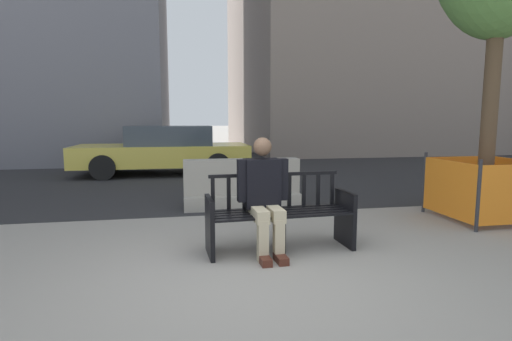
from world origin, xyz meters
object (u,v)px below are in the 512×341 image
(street_bench, at_px, (280,216))
(seated_person, at_px, (264,193))
(jersey_barrier_centre, at_px, (242,188))
(car_taxi_near, at_px, (165,150))
(construction_fence, at_px, (484,187))

(street_bench, xyz_separation_m, seated_person, (-0.20, -0.07, 0.29))
(jersey_barrier_centre, relative_size, car_taxi_near, 0.43)
(construction_fence, bearing_deg, seated_person, -166.36)
(seated_person, bearing_deg, construction_fence, 13.64)
(street_bench, bearing_deg, construction_fence, 13.35)
(jersey_barrier_centre, bearing_deg, construction_fence, -24.07)
(jersey_barrier_centre, bearing_deg, street_bench, -88.10)
(street_bench, height_order, jersey_barrier_centre, street_bench)
(street_bench, height_order, seated_person, seated_person)
(seated_person, bearing_deg, jersey_barrier_centre, 87.16)
(jersey_barrier_centre, xyz_separation_m, construction_fence, (3.49, -1.56, 0.15))
(construction_fence, bearing_deg, street_bench, -166.65)
(seated_person, xyz_separation_m, jersey_barrier_centre, (0.12, 2.43, -0.35))
(seated_person, bearing_deg, car_taxi_near, 100.78)
(street_bench, xyz_separation_m, construction_fence, (3.41, 0.81, 0.10))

